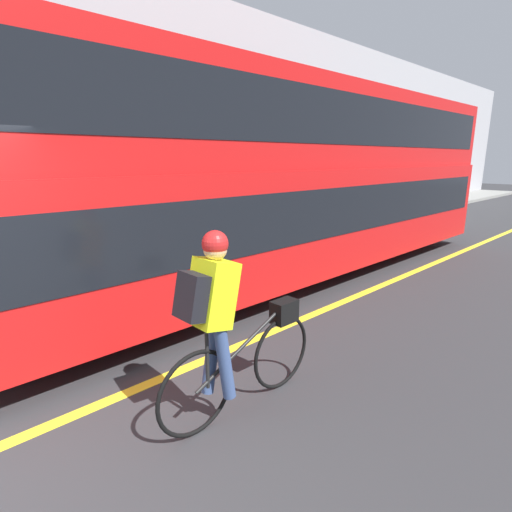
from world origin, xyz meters
TOP-DOWN VIEW (x-y plane):
  - bus at (5.91, 1.82)m, footprint 11.04×2.44m
  - cyclist_on_bike at (2.19, -0.67)m, footprint 1.78×0.32m

SIDE VIEW (x-z plane):
  - cyclist_on_bike at x=2.19m, z-range 0.06..1.76m
  - bus at x=5.91m, z-range 0.20..3.67m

